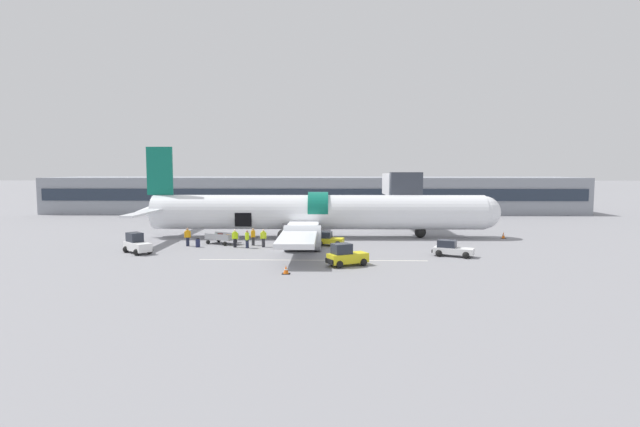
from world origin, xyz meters
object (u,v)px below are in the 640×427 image
baggage_tug_spare (137,245)px  ground_crew_driver (263,238)px  ground_crew_helper (188,237)px  baggage_tug_mid (329,240)px  ground_crew_loader_a (235,238)px  ground_crew_supervisor (247,239)px  suitcase_on_tarmac_upright (198,243)px  airplane (313,213)px  baggage_tug_lead (346,256)px  ground_crew_loader_b (253,236)px  baggage_tug_rear (452,249)px  baggage_cart_loading (222,239)px

baggage_tug_spare → ground_crew_driver: size_ratio=1.83×
baggage_tug_spare → ground_crew_helper: 5.07m
baggage_tug_mid → ground_crew_loader_a: size_ratio=1.68×
baggage_tug_mid → ground_crew_supervisor: 7.62m
ground_crew_loader_a → suitcase_on_tarmac_upright: bearing=179.6°
airplane → ground_crew_loader_a: airplane is taller
suitcase_on_tarmac_upright → baggage_tug_lead: bearing=-32.7°
ground_crew_loader_b → ground_crew_driver: 1.51m
ground_crew_supervisor → ground_crew_helper: bearing=169.7°
baggage_tug_mid → ground_crew_loader_a: ground_crew_loader_a is taller
ground_crew_loader_a → ground_crew_driver: 2.61m
baggage_tug_rear → baggage_cart_loading: baggage_tug_rear is taller
ground_crew_loader_a → ground_crew_loader_b: ground_crew_loader_a is taller
airplane → suitcase_on_tarmac_upright: airplane is taller
baggage_tug_mid → baggage_cart_loading: (-10.25, 0.86, -0.05)m
airplane → baggage_tug_lead: size_ratio=11.65×
ground_crew_loader_a → ground_crew_supervisor: 1.27m
baggage_tug_lead → baggage_tug_rear: (8.87, 4.21, -0.14)m
baggage_tug_spare → suitcase_on_tarmac_upright: size_ratio=3.58×
baggage_tug_spare → baggage_cart_loading: bearing=40.3°
baggage_tug_rear → ground_crew_loader_b: (-17.30, 5.56, 0.28)m
ground_crew_driver → suitcase_on_tarmac_upright: bearing=-178.6°
airplane → baggage_cart_loading: bearing=-151.8°
baggage_tug_rear → suitcase_on_tarmac_upright: (-22.24, 4.40, -0.20)m
baggage_tug_mid → suitcase_on_tarmac_upright: bearing=-174.5°
baggage_tug_lead → suitcase_on_tarmac_upright: baggage_tug_lead is taller
ground_crew_loader_b → suitcase_on_tarmac_upright: (-4.94, -1.17, -0.49)m
ground_crew_loader_b → baggage_tug_spare: bearing=-154.7°
baggage_cart_loading → ground_crew_driver: (4.21, -1.88, 0.36)m
baggage_tug_lead → baggage_tug_spare: baggage_tug_spare is taller
ground_crew_supervisor → ground_crew_helper: size_ratio=0.95×
ground_crew_loader_b → ground_crew_helper: 6.08m
baggage_cart_loading → baggage_tug_mid: bearing=-4.8°
baggage_cart_loading → ground_crew_loader_a: (1.61, -2.05, 0.36)m
baggage_tug_mid → ground_crew_supervisor: ground_crew_supervisor is taller
baggage_tug_lead → ground_crew_helper: 17.17m
baggage_tug_rear → baggage_cart_loading: (-20.41, 6.42, -0.06)m
ground_crew_driver → ground_crew_helper: ground_crew_helper is taller
baggage_tug_mid → baggage_tug_rear: size_ratio=0.81×
baggage_tug_mid → ground_crew_supervisor: size_ratio=1.72×
suitcase_on_tarmac_upright → airplane: bearing=32.5°
baggage_tug_rear → ground_crew_supervisor: ground_crew_supervisor is taller
ground_crew_helper → airplane: bearing=27.6°
baggage_tug_rear → ground_crew_supervisor: (-17.60, 3.96, 0.28)m
baggage_cart_loading → ground_crew_driver: bearing=-24.1°
baggage_tug_lead → ground_crew_loader_a: baggage_tug_lead is taller
suitcase_on_tarmac_upright → ground_crew_loader_b: bearing=13.3°
baggage_tug_mid → ground_crew_loader_a: 8.73m
ground_crew_loader_a → ground_crew_helper: 4.60m
baggage_tug_lead → baggage_cart_loading: 15.69m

